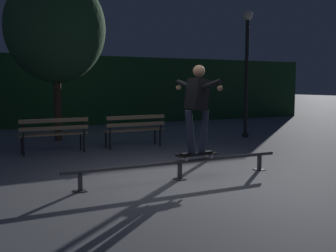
{
  "coord_description": "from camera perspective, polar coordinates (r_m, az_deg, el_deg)",
  "views": [
    {
      "loc": [
        -3.2,
        -5.96,
        1.64
      ],
      "look_at": [
        0.17,
        0.82,
        0.85
      ],
      "focal_mm": 42.54,
      "sensor_mm": 36.0,
      "label": 1
    }
  ],
  "objects": [
    {
      "name": "tree_behind_benches",
      "position": [
        12.12,
        -15.82,
        13.32
      ],
      "size": [
        2.84,
        2.84,
        4.8
      ],
      "color": "#4C3828",
      "rests_on": "ground"
    },
    {
      "name": "skateboard",
      "position": [
        7.05,
        4.15,
        -4.12
      ],
      "size": [
        0.79,
        0.23,
        0.09
      ],
      "color": "black",
      "rests_on": "grind_rail"
    },
    {
      "name": "lamp_post_right",
      "position": [
        12.61,
        11.23,
        9.68
      ],
      "size": [
        0.32,
        0.32,
        3.9
      ],
      "color": "black",
      "rests_on": "ground"
    },
    {
      "name": "ground_plane",
      "position": [
        6.96,
        1.76,
        -7.68
      ],
      "size": [
        90.0,
        90.0,
        0.0
      ],
      "primitive_type": "plane",
      "color": "slate"
    },
    {
      "name": "hedge_backdrop",
      "position": [
        16.56,
        -15.38,
        4.91
      ],
      "size": [
        24.0,
        1.2,
        2.79
      ],
      "primitive_type": "cube",
      "color": "#234C28",
      "rests_on": "ground"
    },
    {
      "name": "park_bench_leftmost",
      "position": [
        9.83,
        -16.06,
        -0.71
      ],
      "size": [
        1.61,
        0.44,
        0.88
      ],
      "color": "black",
      "rests_on": "ground"
    },
    {
      "name": "park_bench_left_center",
      "position": [
        10.4,
        -4.82,
        -0.15
      ],
      "size": [
        1.61,
        0.44,
        0.88
      ],
      "color": "black",
      "rests_on": "ground"
    },
    {
      "name": "grind_rail",
      "position": [
        6.92,
        1.7,
        -5.56
      ],
      "size": [
        4.1,
        0.18,
        0.33
      ],
      "color": "#47474C",
      "rests_on": "ground"
    },
    {
      "name": "skateboarder",
      "position": [
        6.95,
        4.23,
        3.5
      ],
      "size": [
        0.62,
        1.41,
        1.56
      ],
      "color": "black",
      "rests_on": "skateboard"
    }
  ]
}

